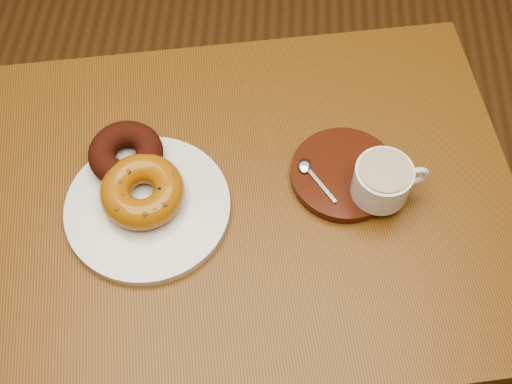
{
  "coord_description": "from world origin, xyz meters",
  "views": [
    {
      "loc": [
        0.33,
        -0.8,
        1.68
      ],
      "look_at": [
        0.3,
        -0.31,
        0.83
      ],
      "focal_mm": 45.0,
      "sensor_mm": 36.0,
      "label": 1
    }
  ],
  "objects_px": {
    "donut_plate": "(148,207)",
    "cafe_table": "(244,234)",
    "coffee_cup": "(383,180)",
    "saucer": "(344,174)"
  },
  "relations": [
    {
      "from": "cafe_table",
      "to": "donut_plate",
      "type": "xyz_separation_m",
      "value": [
        -0.14,
        -0.03,
        0.14
      ]
    },
    {
      "from": "saucer",
      "to": "coffee_cup",
      "type": "relative_size",
      "value": 1.46
    },
    {
      "from": "cafe_table",
      "to": "saucer",
      "type": "height_order",
      "value": "saucer"
    },
    {
      "from": "coffee_cup",
      "to": "saucer",
      "type": "bearing_deg",
      "value": 137.54
    },
    {
      "from": "coffee_cup",
      "to": "donut_plate",
      "type": "bearing_deg",
      "value": 175.77
    },
    {
      "from": "donut_plate",
      "to": "cafe_table",
      "type": "bearing_deg",
      "value": 11.2
    },
    {
      "from": "donut_plate",
      "to": "coffee_cup",
      "type": "distance_m",
      "value": 0.36
    },
    {
      "from": "coffee_cup",
      "to": "cafe_table",
      "type": "bearing_deg",
      "value": 172.64
    },
    {
      "from": "saucer",
      "to": "coffee_cup",
      "type": "xyz_separation_m",
      "value": [
        0.05,
        -0.03,
        0.04
      ]
    },
    {
      "from": "donut_plate",
      "to": "coffee_cup",
      "type": "relative_size",
      "value": 2.19
    }
  ]
}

